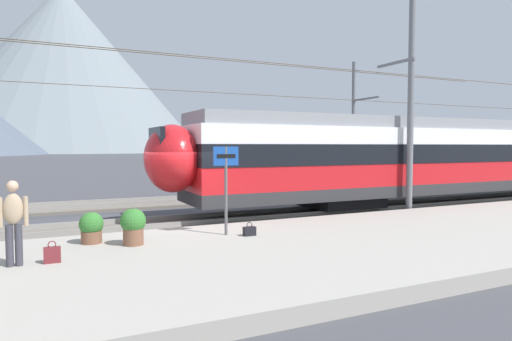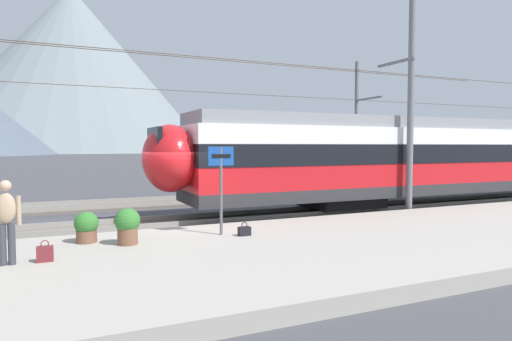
{
  "view_description": "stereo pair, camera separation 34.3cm",
  "coord_description": "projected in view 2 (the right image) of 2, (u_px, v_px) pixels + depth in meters",
  "views": [
    {
      "loc": [
        -3.71,
        -13.38,
        2.69
      ],
      "look_at": [
        4.41,
        3.74,
        1.64
      ],
      "focal_mm": 31.17,
      "sensor_mm": 36.0,
      "label": 1
    },
    {
      "loc": [
        -3.4,
        -13.53,
        2.69
      ],
      "look_at": [
        4.41,
        3.74,
        1.64
      ],
      "focal_mm": 31.17,
      "sensor_mm": 36.0,
      "label": 2
    }
  ],
  "objects": [
    {
      "name": "potted_plant_platform_edge",
      "position": [
        86.0,
        226.0,
        10.84
      ],
      "size": [
        0.58,
        0.58,
        0.76
      ],
      "color": "brown",
      "rests_on": "platform_slab"
    },
    {
      "name": "train_near_platform",
      "position": [
        507.0,
        155.0,
        21.49
      ],
      "size": [
        34.48,
        2.88,
        4.27
      ],
      "color": "#2D2D30",
      "rests_on": "track_near"
    },
    {
      "name": "train_far_track",
      "position": [
        484.0,
        153.0,
        29.18
      ],
      "size": [
        26.86,
        3.01,
        4.27
      ],
      "color": "#2D2D30",
      "rests_on": "track_far"
    },
    {
      "name": "mountain_central_peak",
      "position": [
        72.0,
        70.0,
        200.5
      ],
      "size": [
        124.48,
        124.48,
        73.77
      ],
      "primitive_type": "cone",
      "color": "slate",
      "rests_on": "ground"
    },
    {
      "name": "ground_plane",
      "position": [
        177.0,
        232.0,
        13.85
      ],
      "size": [
        400.0,
        400.0,
        0.0
      ],
      "primitive_type": "plane",
      "color": "#424247"
    },
    {
      "name": "platform_sign",
      "position": [
        221.0,
        170.0,
        11.72
      ],
      "size": [
        0.7,
        0.08,
        2.34
      ],
      "color": "#59595B",
      "rests_on": "platform_slab"
    },
    {
      "name": "track_near",
      "position": [
        169.0,
        224.0,
        14.81
      ],
      "size": [
        120.0,
        3.0,
        0.28
      ],
      "color": "#6B6359",
      "rests_on": "ground"
    },
    {
      "name": "catenary_mast_far_side",
      "position": [
        358.0,
        123.0,
        27.35
      ],
      "size": [
        47.97,
        2.47,
        7.88
      ],
      "color": "slate",
      "rests_on": "ground"
    },
    {
      "name": "passenger_walking",
      "position": [
        6.0,
        218.0,
        8.75
      ],
      "size": [
        0.53,
        0.22,
        1.69
      ],
      "color": "#383842",
      "rests_on": "platform_slab"
    },
    {
      "name": "catenary_mast_mid",
      "position": [
        408.0,
        104.0,
        16.75
      ],
      "size": [
        47.97,
        2.01,
        8.24
      ],
      "color": "slate",
      "rests_on": "ground"
    },
    {
      "name": "platform_slab",
      "position": [
        225.0,
        259.0,
        9.89
      ],
      "size": [
        120.0,
        6.97,
        0.33
      ],
      "primitive_type": "cube",
      "color": "#A39E93",
      "rests_on": "ground"
    },
    {
      "name": "handbag_beside_passenger",
      "position": [
        45.0,
        254.0,
        9.06
      ],
      "size": [
        0.32,
        0.18,
        0.45
      ],
      "color": "maroon",
      "rests_on": "platform_slab"
    },
    {
      "name": "track_far",
      "position": [
        139.0,
        204.0,
        20.14
      ],
      "size": [
        120.0,
        3.0,
        0.28
      ],
      "color": "#6B6359",
      "rests_on": "ground"
    },
    {
      "name": "potted_plant_by_shelter",
      "position": [
        127.0,
        224.0,
        10.63
      ],
      "size": [
        0.6,
        0.6,
        0.88
      ],
      "color": "brown",
      "rests_on": "platform_slab"
    },
    {
      "name": "handbag_near_sign",
      "position": [
        244.0,
        231.0,
        11.69
      ],
      "size": [
        0.32,
        0.18,
        0.36
      ],
      "color": "black",
      "rests_on": "platform_slab"
    }
  ]
}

